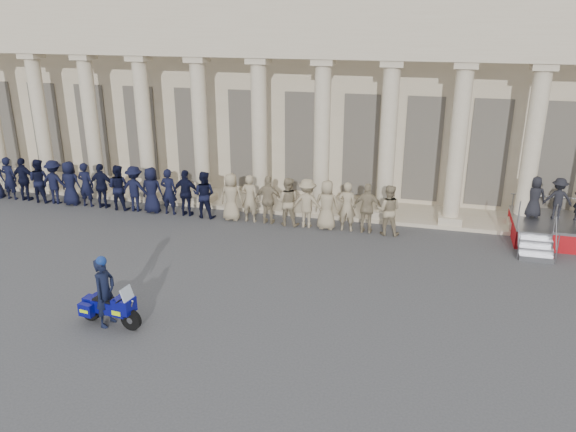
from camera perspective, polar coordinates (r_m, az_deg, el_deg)
The scene contains 6 objects.
ground at distance 16.74m, azimuth -6.82°, elevation -8.42°, with size 90.00×90.00×0.00m, color #3F3F41.
building at distance 29.13m, azimuth 3.69°, elevation 13.19°, with size 40.00×12.50×9.00m.
officer_rank at distance 24.09m, azimuth -13.84°, elevation 2.58°, with size 20.07×0.73×1.94m.
reviewing_stand at distance 22.72m, azimuth 26.44°, elevation 0.54°, with size 3.76×3.73×2.31m.
motorcycle at distance 15.86m, azimuth -17.63°, elevation -8.82°, with size 1.92×0.83×1.23m.
rider at distance 15.71m, azimuth -18.11°, elevation -7.28°, with size 0.54×0.74×2.00m.
Camera 1 is at (5.66, -13.63, 7.90)m, focal length 35.00 mm.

